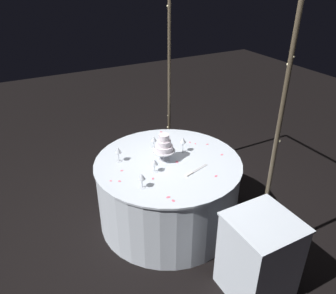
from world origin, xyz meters
The scene contains 26 objects.
ground_plane centered at (0.00, 0.00, 0.00)m, with size 12.00×12.00×0.00m, color black.
decorative_arch centered at (0.00, 0.49, 1.58)m, with size 1.80×0.06×2.51m.
main_table centered at (0.00, 0.00, 0.37)m, with size 1.47×1.47×0.73m.
side_table centered at (1.14, 0.22, 0.38)m, with size 0.51×0.51×0.75m.
tiered_cake centered at (-0.05, -0.02, 0.89)m, with size 0.22×0.22×0.28m.
wine_glass_0 centered at (0.28, -0.41, 0.84)m, with size 0.07×0.07×0.14m.
wine_glass_1 centered at (-0.10, 0.23, 0.85)m, with size 0.06×0.06×0.16m.
wine_glass_2 centered at (-0.24, -0.43, 0.85)m, with size 0.07×0.07×0.16m.
wine_glass_3 centered at (-0.32, 0.00, 0.83)m, with size 0.06×0.06×0.13m.
wine_glass_4 centered at (0.10, -0.20, 0.83)m, with size 0.07×0.07×0.13m.
cake_knife centered at (0.28, 0.14, 0.73)m, with size 0.11×0.29×0.01m.
rose_petal_0 centered at (-0.11, 0.54, 0.73)m, with size 0.03×0.02×0.00m, color #EA6B84.
rose_petal_1 centered at (-0.20, 0.06, 0.73)m, with size 0.03×0.02×0.00m, color #EA6B84.
rose_petal_2 centered at (0.10, -0.55, 0.73)m, with size 0.03×0.02×0.00m, color #EA6B84.
rose_petal_3 centered at (-0.24, 0.40, 0.73)m, with size 0.03×0.02×0.00m, color #EA6B84.
rose_petal_4 centered at (0.44, 0.27, 0.73)m, with size 0.03×0.02×0.00m, color #EA6B84.
rose_petal_5 centered at (0.06, 0.07, 0.73)m, with size 0.03×0.02×0.00m, color #EA6B84.
rose_petal_6 centered at (0.05, -0.62, 0.73)m, with size 0.03×0.02×0.00m, color #EA6B84.
rose_petal_7 centered at (0.15, 0.55, 0.73)m, with size 0.03×0.02×0.00m, color #EA6B84.
rose_petal_8 centered at (0.20, -0.27, 0.73)m, with size 0.03×0.02×0.00m, color #EA6B84.
rose_petal_9 centered at (0.57, -0.26, 0.73)m, with size 0.03×0.02×0.00m, color #EA6B84.
rose_petal_10 centered at (-0.18, 0.44, 0.73)m, with size 0.02×0.02×0.00m, color #EA6B84.
rose_petal_11 centered at (-0.06, -0.47, 0.73)m, with size 0.03×0.02×0.00m, color #EA6B84.
rose_petal_12 centered at (0.51, -0.27, 0.73)m, with size 0.04×0.03×0.00m, color #EA6B84.
rose_petal_13 centered at (0.04, 0.08, 0.73)m, with size 0.03×0.02×0.00m, color #EA6B84.
rose_petal_14 centered at (-0.62, 0.24, 0.73)m, with size 0.03×0.02×0.00m, color #EA6B84.
Camera 1 is at (2.51, -1.35, 2.47)m, focal length 35.95 mm.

